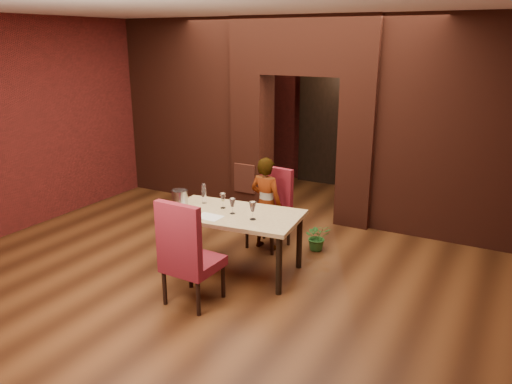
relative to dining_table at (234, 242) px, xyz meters
The scene contains 23 objects.
floor 0.61m from the dining_table, 107.03° to the left, with size 8.00×8.00×0.00m, color #4C2913.
ceiling 2.85m from the dining_table, 107.03° to the left, with size 7.00×8.00×0.04m, color silver.
wall_back 4.62m from the dining_table, 91.78° to the left, with size 7.00×0.04×3.20m, color maroon.
wall_left 3.86m from the dining_table, behind, with size 0.04×8.00×3.20m, color maroon.
pillar_left 2.79m from the dining_table, 113.94° to the left, with size 0.55×0.55×2.30m, color maroon.
pillar_right 2.69m from the dining_table, 71.68° to the left, with size 0.55×0.55×2.30m, color maroon.
lintel 3.41m from the dining_table, 93.23° to the left, with size 2.45×0.55×0.90m, color maroon.
wing_wall_left 3.71m from the dining_table, 135.57° to the left, with size 2.27×0.35×3.20m, color maroon.
wing_wall_right 3.52m from the dining_table, 47.79° to the left, with size 2.27×0.35×3.20m, color maroon.
vent_panel 2.42m from the dining_table, 116.78° to the left, with size 0.40×0.03×0.50m, color #9C432D.
rear_door 4.47m from the dining_table, 96.99° to the left, with size 0.90×0.08×2.10m, color black.
rear_door_frame 4.43m from the dining_table, 97.05° to the left, with size 1.02×0.04×2.22m, color black.
dining_table is the anchor object (origin of this frame).
chair_far 0.90m from the dining_table, 88.13° to the left, with size 0.51×0.51×1.12m, color maroon.
chair_near 0.92m from the dining_table, 89.05° to the right, with size 0.56×0.56×1.22m, color maroon.
person_seated 0.88m from the dining_table, 88.65° to the left, with size 0.48×0.32×1.32m, color white.
wine_glass_a 0.54m from the dining_table, 156.40° to the left, with size 0.08×0.08×0.20m, color white, non-canonical shape.
wine_glass_b 0.49m from the dining_table, 80.31° to the right, with size 0.08×0.08×0.20m, color silver, non-canonical shape.
wine_glass_c 0.60m from the dining_table, 16.11° to the right, with size 0.09×0.09×0.22m, color white, non-canonical shape.
tasting_sheet 0.51m from the dining_table, 123.46° to the right, with size 0.31×0.23×0.00m, color silver.
wine_bucket 0.87m from the dining_table, 164.34° to the right, with size 0.20×0.20×0.24m, color #AAAAB1.
water_bottle 0.77m from the dining_table, 164.32° to the left, with size 0.06×0.06×0.27m, color white.
potted_plant 1.32m from the dining_table, 57.87° to the left, with size 0.35×0.31×0.39m, color #276023.
Camera 1 is at (3.19, -5.44, 2.84)m, focal length 35.00 mm.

